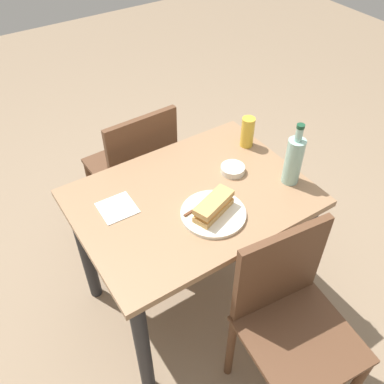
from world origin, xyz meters
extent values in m
plane|color=#8C755B|center=(0.00, 0.00, 0.00)|extent=(8.00, 8.00, 0.00)
cube|color=#997251|center=(0.00, 0.00, 0.72)|extent=(0.96, 0.70, 0.03)
cylinder|color=#262628|center=(-0.42, -0.29, 0.35)|extent=(0.06, 0.06, 0.70)
cylinder|color=#262628|center=(0.42, -0.29, 0.35)|extent=(0.06, 0.06, 0.70)
cylinder|color=#262628|center=(-0.42, 0.29, 0.35)|extent=(0.06, 0.06, 0.70)
cylinder|color=#262628|center=(0.42, 0.29, 0.35)|extent=(0.06, 0.06, 0.70)
cube|color=brown|center=(0.00, 0.63, 0.45)|extent=(0.41, 0.41, 0.02)
cube|color=brown|center=(0.01, 0.45, 0.66)|extent=(0.38, 0.04, 0.40)
cylinder|color=brown|center=(0.17, 0.82, 0.22)|extent=(0.04, 0.04, 0.44)
cylinder|color=brown|center=(-0.19, 0.81, 0.22)|extent=(0.04, 0.04, 0.44)
cylinder|color=brown|center=(0.19, 0.46, 0.22)|extent=(0.04, 0.04, 0.44)
cylinder|color=brown|center=(-0.17, 0.45, 0.22)|extent=(0.04, 0.04, 0.44)
cube|color=brown|center=(0.07, -0.63, 0.45)|extent=(0.44, 0.44, 0.02)
cube|color=brown|center=(0.09, -0.45, 0.66)|extent=(0.38, 0.07, 0.40)
cylinder|color=brown|center=(-0.09, -0.43, 0.22)|extent=(0.04, 0.04, 0.44)
cylinder|color=brown|center=(0.27, -0.47, 0.22)|extent=(0.04, 0.04, 0.44)
cylinder|color=silver|center=(0.01, -0.14, 0.74)|extent=(0.26, 0.26, 0.01)
cube|color=tan|center=(0.01, -0.14, 0.76)|extent=(0.20, 0.13, 0.02)
cube|color=#CC8438|center=(0.01, -0.14, 0.78)|extent=(0.18, 0.12, 0.02)
cube|color=tan|center=(0.01, -0.14, 0.80)|extent=(0.20, 0.13, 0.02)
cube|color=silver|center=(0.03, -0.08, 0.75)|extent=(0.10, 0.03, 0.00)
cube|color=#59331E|center=(-0.06, -0.09, 0.75)|extent=(0.08, 0.02, 0.01)
cylinder|color=#99C6B7|center=(0.40, -0.15, 0.84)|extent=(0.07, 0.07, 0.21)
cylinder|color=#99C6B7|center=(0.40, -0.15, 0.97)|extent=(0.03, 0.03, 0.06)
cylinder|color=#19472D|center=(0.40, -0.15, 1.01)|extent=(0.03, 0.03, 0.02)
cylinder|color=gold|center=(0.41, 0.15, 0.80)|extent=(0.06, 0.06, 0.15)
cylinder|color=silver|center=(0.23, 0.03, 0.75)|extent=(0.11, 0.11, 0.03)
cube|color=white|center=(-0.29, 0.10, 0.73)|extent=(0.14, 0.14, 0.00)
camera|label=1|loc=(-0.69, -1.05, 1.92)|focal=39.16mm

